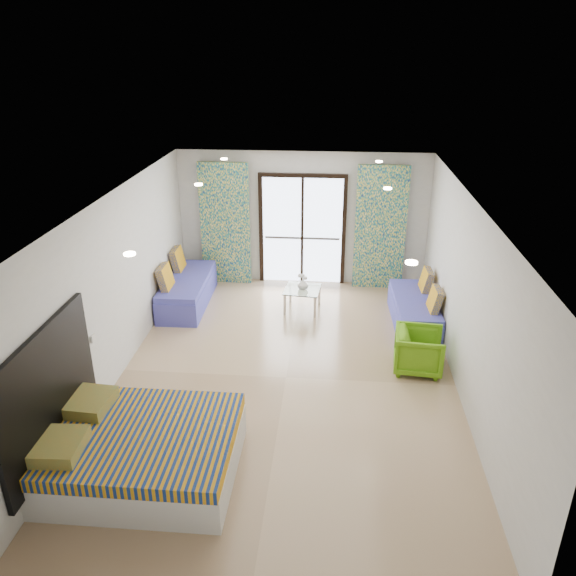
# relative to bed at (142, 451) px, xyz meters

# --- Properties ---
(floor) EXTENTS (5.00, 7.50, 0.01)m
(floor) POSITION_rel_bed_xyz_m (1.48, 2.15, -0.30)
(floor) COLOR #9B7D5C
(floor) RESTS_ON ground
(ceiling) EXTENTS (5.00, 7.50, 0.01)m
(ceiling) POSITION_rel_bed_xyz_m (1.48, 2.15, 2.40)
(ceiling) COLOR silver
(ceiling) RESTS_ON ground
(wall_back) EXTENTS (5.00, 0.01, 2.70)m
(wall_back) POSITION_rel_bed_xyz_m (1.48, 5.90, 1.05)
(wall_back) COLOR silver
(wall_back) RESTS_ON ground
(wall_front) EXTENTS (5.00, 0.01, 2.70)m
(wall_front) POSITION_rel_bed_xyz_m (1.48, -1.60, 1.05)
(wall_front) COLOR silver
(wall_front) RESTS_ON ground
(wall_left) EXTENTS (0.01, 7.50, 2.70)m
(wall_left) POSITION_rel_bed_xyz_m (-1.02, 2.15, 1.05)
(wall_left) COLOR silver
(wall_left) RESTS_ON ground
(wall_right) EXTENTS (0.01, 7.50, 2.70)m
(wall_right) POSITION_rel_bed_xyz_m (3.98, 2.15, 1.05)
(wall_right) COLOR silver
(wall_right) RESTS_ON ground
(balcony_door) EXTENTS (1.76, 0.08, 2.28)m
(balcony_door) POSITION_rel_bed_xyz_m (1.48, 5.87, 0.95)
(balcony_door) COLOR black
(balcony_door) RESTS_ON floor
(balcony_rail) EXTENTS (1.52, 0.03, 0.04)m
(balcony_rail) POSITION_rel_bed_xyz_m (1.48, 5.88, 0.65)
(balcony_rail) COLOR #595451
(balcony_rail) RESTS_ON balcony_door
(curtain_left) EXTENTS (1.00, 0.10, 2.50)m
(curtain_left) POSITION_rel_bed_xyz_m (-0.07, 5.72, 0.95)
(curtain_left) COLOR beige
(curtain_left) RESTS_ON floor
(curtain_right) EXTENTS (1.00, 0.10, 2.50)m
(curtain_right) POSITION_rel_bed_xyz_m (3.03, 5.72, 0.95)
(curtain_right) COLOR beige
(curtain_right) RESTS_ON floor
(downlight_a) EXTENTS (0.12, 0.12, 0.02)m
(downlight_a) POSITION_rel_bed_xyz_m (0.08, 0.15, 2.37)
(downlight_a) COLOR #FFE0B2
(downlight_a) RESTS_ON ceiling
(downlight_b) EXTENTS (0.12, 0.12, 0.02)m
(downlight_b) POSITION_rel_bed_xyz_m (2.88, 0.15, 2.37)
(downlight_b) COLOR #FFE0B2
(downlight_b) RESTS_ON ceiling
(downlight_c) EXTENTS (0.12, 0.12, 0.02)m
(downlight_c) POSITION_rel_bed_xyz_m (0.08, 3.15, 2.37)
(downlight_c) COLOR #FFE0B2
(downlight_c) RESTS_ON ceiling
(downlight_d) EXTENTS (0.12, 0.12, 0.02)m
(downlight_d) POSITION_rel_bed_xyz_m (2.88, 3.15, 2.37)
(downlight_d) COLOR #FFE0B2
(downlight_d) RESTS_ON ceiling
(downlight_e) EXTENTS (0.12, 0.12, 0.02)m
(downlight_e) POSITION_rel_bed_xyz_m (0.08, 5.15, 2.37)
(downlight_e) COLOR #FFE0B2
(downlight_e) RESTS_ON ceiling
(downlight_f) EXTENTS (0.12, 0.12, 0.02)m
(downlight_f) POSITION_rel_bed_xyz_m (2.88, 5.15, 2.37)
(downlight_f) COLOR #FFE0B2
(downlight_f) RESTS_ON ceiling
(headboard) EXTENTS (0.06, 2.10, 1.50)m
(headboard) POSITION_rel_bed_xyz_m (-0.98, 0.00, 0.75)
(headboard) COLOR black
(headboard) RESTS_ON floor
(switch_plate) EXTENTS (0.02, 0.10, 0.10)m
(switch_plate) POSITION_rel_bed_xyz_m (-0.99, 1.25, 0.75)
(switch_plate) COLOR silver
(switch_plate) RESTS_ON wall_left
(bed) EXTENTS (2.10, 1.71, 0.72)m
(bed) POSITION_rel_bed_xyz_m (0.00, 0.00, 0.00)
(bed) COLOR silver
(bed) RESTS_ON floor
(daybed_left) EXTENTS (0.80, 1.96, 0.96)m
(daybed_left) POSITION_rel_bed_xyz_m (-0.64, 4.56, -0.00)
(daybed_left) COLOR #4949AE
(daybed_left) RESTS_ON floor
(daybed_right) EXTENTS (0.77, 1.82, 0.89)m
(daybed_right) POSITION_rel_bed_xyz_m (3.59, 4.09, -0.03)
(daybed_right) COLOR #4949AE
(daybed_right) RESTS_ON floor
(coffee_table) EXTENTS (0.71, 0.71, 0.74)m
(coffee_table) POSITION_rel_bed_xyz_m (1.57, 4.51, 0.08)
(coffee_table) COLOR silver
(coffee_table) RESTS_ON floor
(vase) EXTENTS (0.21, 0.22, 0.20)m
(vase) POSITION_rel_bed_xyz_m (1.58, 4.48, 0.22)
(vase) COLOR white
(vase) RESTS_ON coffee_table
(armchair) EXTENTS (0.72, 0.76, 0.72)m
(armchair) POSITION_rel_bed_xyz_m (3.47, 2.56, 0.06)
(armchair) COLOR #5B9B14
(armchair) RESTS_ON floor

